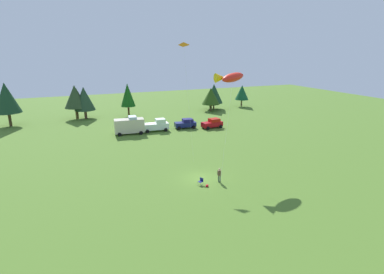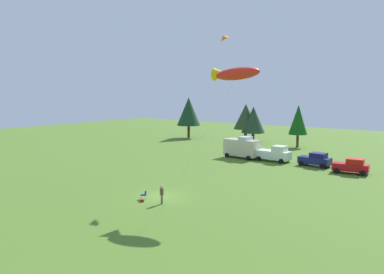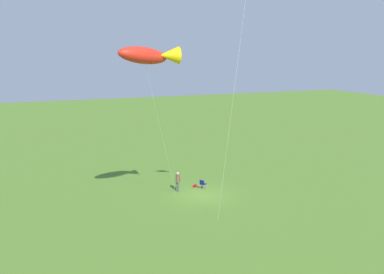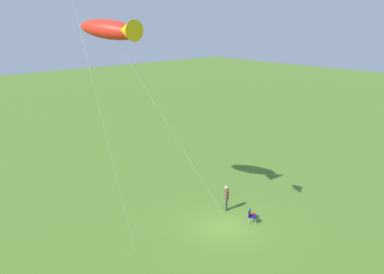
{
  "view_description": "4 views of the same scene",
  "coord_description": "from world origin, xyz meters",
  "px_view_note": "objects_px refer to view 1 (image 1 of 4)",
  "views": [
    {
      "loc": [
        -13.86,
        -30.88,
        15.14
      ],
      "look_at": [
        -1.0,
        0.57,
        5.25
      ],
      "focal_mm": 28.0,
      "sensor_mm": 36.0,
      "label": 1
    },
    {
      "loc": [
        23.09,
        -26.64,
        10.04
      ],
      "look_at": [
        1.87,
        2.38,
        5.72
      ],
      "focal_mm": 35.0,
      "sensor_mm": 36.0,
      "label": 2
    },
    {
      "loc": [
        14.86,
        33.15,
        12.04
      ],
      "look_at": [
        1.83,
        2.12,
        5.54
      ],
      "focal_mm": 42.0,
      "sensor_mm": 36.0,
      "label": 3
    },
    {
      "loc": [
        -17.12,
        18.49,
        12.62
      ],
      "look_at": [
        -0.31,
        2.98,
        6.32
      ],
      "focal_mm": 42.0,
      "sensor_mm": 36.0,
      "label": 4
    }
  ],
  "objects_px": {
    "backpack_on_grass": "(207,186)",
    "truck_white_pickup": "(156,125)",
    "car_navy_hatch": "(186,123)",
    "kite_delta_orange": "(183,44)",
    "van_camper_beige": "(129,125)",
    "folding_chair": "(201,181)",
    "kite_large_fish": "(230,77)",
    "person_kite_flyer": "(219,174)",
    "car_red_sedan": "(212,123)"
  },
  "relations": [
    {
      "from": "person_kite_flyer",
      "to": "kite_delta_orange",
      "type": "xyz_separation_m",
      "value": [
        -0.35,
        10.78,
        14.89
      ]
    },
    {
      "from": "person_kite_flyer",
      "to": "car_red_sedan",
      "type": "relative_size",
      "value": 0.4
    },
    {
      "from": "folding_chair",
      "to": "kite_large_fish",
      "type": "height_order",
      "value": "kite_large_fish"
    },
    {
      "from": "person_kite_flyer",
      "to": "kite_large_fish",
      "type": "xyz_separation_m",
      "value": [
        4.07,
        5.52,
        10.7
      ]
    },
    {
      "from": "person_kite_flyer",
      "to": "car_red_sedan",
      "type": "xyz_separation_m",
      "value": [
        10.63,
        23.66,
        -0.07
      ]
    },
    {
      "from": "person_kite_flyer",
      "to": "folding_chair",
      "type": "distance_m",
      "value": 2.37
    },
    {
      "from": "van_camper_beige",
      "to": "truck_white_pickup",
      "type": "height_order",
      "value": "van_camper_beige"
    },
    {
      "from": "person_kite_flyer",
      "to": "backpack_on_grass",
      "type": "relative_size",
      "value": 5.44
    },
    {
      "from": "van_camper_beige",
      "to": "car_red_sedan",
      "type": "bearing_deg",
      "value": -1.29
    },
    {
      "from": "folding_chair",
      "to": "kite_delta_orange",
      "type": "relative_size",
      "value": 0.05
    },
    {
      "from": "van_camper_beige",
      "to": "car_red_sedan",
      "type": "relative_size",
      "value": 1.28
    },
    {
      "from": "person_kite_flyer",
      "to": "kite_delta_orange",
      "type": "bearing_deg",
      "value": -116.57
    },
    {
      "from": "backpack_on_grass",
      "to": "van_camper_beige",
      "type": "distance_m",
      "value": 26.34
    },
    {
      "from": "folding_chair",
      "to": "kite_delta_orange",
      "type": "xyz_separation_m",
      "value": [
        1.96,
        10.62,
        15.43
      ]
    },
    {
      "from": "person_kite_flyer",
      "to": "backpack_on_grass",
      "type": "distance_m",
      "value": 2.16
    },
    {
      "from": "person_kite_flyer",
      "to": "car_navy_hatch",
      "type": "xyz_separation_m",
      "value": [
        5.56,
        25.5,
        -0.07
      ]
    },
    {
      "from": "person_kite_flyer",
      "to": "car_navy_hatch",
      "type": "height_order",
      "value": "car_navy_hatch"
    },
    {
      "from": "car_navy_hatch",
      "to": "kite_large_fish",
      "type": "height_order",
      "value": "kite_large_fish"
    },
    {
      "from": "van_camper_beige",
      "to": "kite_large_fish",
      "type": "relative_size",
      "value": 0.45
    },
    {
      "from": "folding_chair",
      "to": "truck_white_pickup",
      "type": "height_order",
      "value": "truck_white_pickup"
    },
    {
      "from": "car_navy_hatch",
      "to": "kite_large_fish",
      "type": "distance_m",
      "value": 22.75
    },
    {
      "from": "car_red_sedan",
      "to": "kite_large_fish",
      "type": "bearing_deg",
      "value": -115.79
    },
    {
      "from": "car_navy_hatch",
      "to": "kite_delta_orange",
      "type": "relative_size",
      "value": 0.27
    },
    {
      "from": "folding_chair",
      "to": "backpack_on_grass",
      "type": "bearing_deg",
      "value": 92.09
    },
    {
      "from": "truck_white_pickup",
      "to": "car_red_sedan",
      "type": "xyz_separation_m",
      "value": [
        11.14,
        -2.01,
        -0.15
      ]
    },
    {
      "from": "car_navy_hatch",
      "to": "car_red_sedan",
      "type": "bearing_deg",
      "value": -14.51
    },
    {
      "from": "car_red_sedan",
      "to": "car_navy_hatch",
      "type": "bearing_deg",
      "value": 154.19
    },
    {
      "from": "backpack_on_grass",
      "to": "truck_white_pickup",
      "type": "height_order",
      "value": "truck_white_pickup"
    },
    {
      "from": "van_camper_beige",
      "to": "car_navy_hatch",
      "type": "height_order",
      "value": "van_camper_beige"
    },
    {
      "from": "backpack_on_grass",
      "to": "kite_large_fish",
      "type": "height_order",
      "value": "kite_large_fish"
    },
    {
      "from": "folding_chair",
      "to": "car_red_sedan",
      "type": "xyz_separation_m",
      "value": [
        12.94,
        23.5,
        0.46
      ]
    },
    {
      "from": "folding_chair",
      "to": "kite_large_fish",
      "type": "relative_size",
      "value": 0.07
    },
    {
      "from": "car_navy_hatch",
      "to": "kite_large_fish",
      "type": "relative_size",
      "value": 0.35
    },
    {
      "from": "person_kite_flyer",
      "to": "car_red_sedan",
      "type": "height_order",
      "value": "car_red_sedan"
    },
    {
      "from": "car_red_sedan",
      "to": "folding_chair",
      "type": "bearing_deg",
      "value": -124.76
    },
    {
      "from": "folding_chair",
      "to": "van_camper_beige",
      "type": "xyz_separation_m",
      "value": [
        -3.41,
        25.26,
        1.16
      ]
    },
    {
      "from": "backpack_on_grass",
      "to": "car_red_sedan",
      "type": "relative_size",
      "value": 0.07
    },
    {
      "from": "folding_chair",
      "to": "kite_delta_orange",
      "type": "height_order",
      "value": "kite_delta_orange"
    },
    {
      "from": "van_camper_beige",
      "to": "kite_delta_orange",
      "type": "height_order",
      "value": "kite_delta_orange"
    },
    {
      "from": "backpack_on_grass",
      "to": "truck_white_pickup",
      "type": "bearing_deg",
      "value": 87.02
    },
    {
      "from": "van_camper_beige",
      "to": "truck_white_pickup",
      "type": "relative_size",
      "value": 1.09
    },
    {
      "from": "car_navy_hatch",
      "to": "person_kite_flyer",
      "type": "bearing_deg",
      "value": -96.92
    },
    {
      "from": "person_kite_flyer",
      "to": "van_camper_beige",
      "type": "relative_size",
      "value": 0.31
    },
    {
      "from": "car_navy_hatch",
      "to": "car_red_sedan",
      "type": "distance_m",
      "value": 5.39
    },
    {
      "from": "backpack_on_grass",
      "to": "truck_white_pickup",
      "type": "xyz_separation_m",
      "value": [
        1.37,
        26.26,
        0.99
      ]
    },
    {
      "from": "kite_large_fish",
      "to": "kite_delta_orange",
      "type": "xyz_separation_m",
      "value": [
        -4.43,
        5.26,
        4.2
      ]
    },
    {
      "from": "car_navy_hatch",
      "to": "kite_delta_orange",
      "type": "distance_m",
      "value": 21.8
    },
    {
      "from": "folding_chair",
      "to": "car_red_sedan",
      "type": "bearing_deg",
      "value": -146.95
    },
    {
      "from": "truck_white_pickup",
      "to": "kite_delta_orange",
      "type": "distance_m",
      "value": 21.01
    },
    {
      "from": "person_kite_flyer",
      "to": "truck_white_pickup",
      "type": "bearing_deg",
      "value": -117.31
    }
  ]
}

